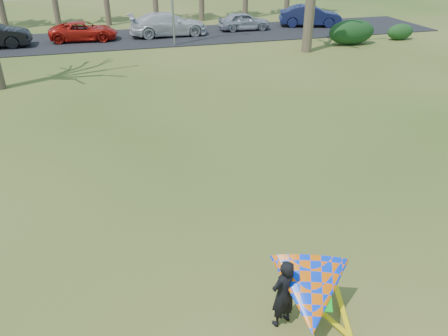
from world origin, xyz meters
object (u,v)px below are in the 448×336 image
object	(u,v)px
kite_flyer	(309,295)
car_5	(310,16)
car_4	(244,21)
car_3	(168,24)
car_2	(84,31)

from	to	relation	value
kite_flyer	car_5	bearing A→B (deg)	64.59
car_4	kite_flyer	world-z (taller)	kite_flyer
car_5	kite_flyer	xyz separation A→B (m)	(-13.60, -28.62, -0.04)
car_3	car_5	distance (m)	11.83
car_2	kite_flyer	distance (m)	28.20
car_3	kite_flyer	distance (m)	28.01
car_4	kite_flyer	distance (m)	29.54
car_3	car_4	size ratio (longest dim) A/B	1.42
car_2	kite_flyer	xyz separation A→B (m)	(4.26, -27.88, 0.13)
car_2	car_3	distance (m)	6.05
car_3	car_4	world-z (taller)	car_3
car_2	car_5	world-z (taller)	car_5
car_4	car_2	bearing A→B (deg)	94.18
car_2	kite_flyer	size ratio (longest dim) A/B	1.95
car_2	car_5	distance (m)	17.87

